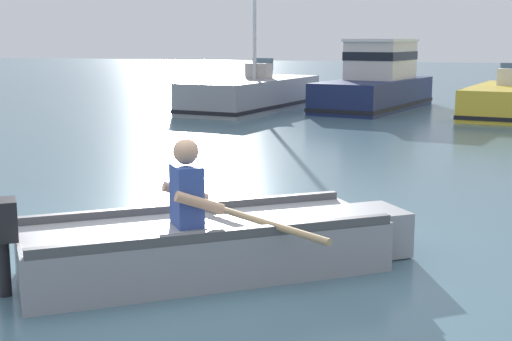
% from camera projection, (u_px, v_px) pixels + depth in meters
% --- Properties ---
extents(ground_plane, '(120.00, 120.00, 0.00)m').
position_uv_depth(ground_plane, '(165.00, 263.00, 6.60)').
color(ground_plane, slate).
extents(rowboat_with_person, '(3.21, 2.89, 1.19)m').
position_uv_depth(rowboat_with_person, '(212.00, 244.00, 6.31)').
color(rowboat_with_person, gray).
rests_on(rowboat_with_person, ground).
extents(moored_boat_grey, '(2.59, 5.87, 4.25)m').
position_uv_depth(moored_boat_grey, '(253.00, 95.00, 20.82)').
color(moored_boat_grey, gray).
rests_on(moored_boat_grey, ground).
extents(moored_boat_navy, '(2.83, 5.54, 2.01)m').
position_uv_depth(moored_boat_navy, '(376.00, 83.00, 21.02)').
color(moored_boat_navy, '#19234C').
rests_on(moored_boat_navy, ground).
extents(moored_boat_yellow, '(2.34, 5.03, 1.37)m').
position_uv_depth(moored_boat_yellow, '(506.00, 101.00, 19.22)').
color(moored_boat_yellow, gold).
rests_on(moored_boat_yellow, ground).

